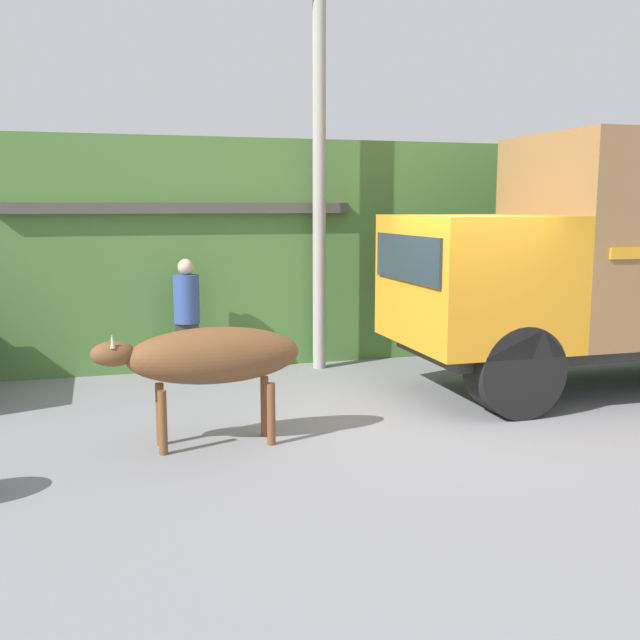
% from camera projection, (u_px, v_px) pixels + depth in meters
% --- Properties ---
extents(ground_plane, '(60.00, 60.00, 0.00)m').
position_uv_depth(ground_plane, '(444.00, 419.00, 8.99)').
color(ground_plane, gray).
extents(hillside_embankment, '(32.00, 5.88, 3.57)m').
position_uv_depth(hillside_embankment, '(302.00, 244.00, 14.90)').
color(hillside_embankment, '#4C7A38').
rests_on(hillside_embankment, ground_plane).
extents(building_backdrop, '(5.25, 2.70, 2.58)m').
position_uv_depth(building_backdrop, '(175.00, 280.00, 12.59)').
color(building_backdrop, '#99ADB7').
rests_on(building_backdrop, ground_plane).
extents(cargo_truck, '(6.29, 2.36, 3.48)m').
position_uv_depth(cargo_truck, '(635.00, 253.00, 10.36)').
color(cargo_truck, '#2D2D2D').
rests_on(cargo_truck, ground_plane).
extents(brown_cow, '(2.17, 0.60, 1.28)m').
position_uv_depth(brown_cow, '(210.00, 357.00, 7.87)').
color(brown_cow, brown).
rests_on(brown_cow, ground_plane).
extents(pedestrian_on_hill, '(0.46, 0.46, 1.77)m').
position_uv_depth(pedestrian_on_hill, '(187.00, 313.00, 11.06)').
color(pedestrian_on_hill, '#38332D').
rests_on(pedestrian_on_hill, ground_plane).
extents(utility_pole, '(0.90, 0.20, 6.43)m').
position_uv_depth(utility_pole, '(319.00, 152.00, 11.33)').
color(utility_pole, '#9E998E').
rests_on(utility_pole, ground_plane).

